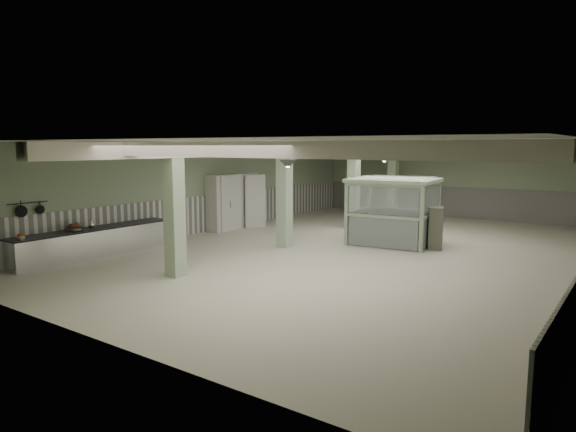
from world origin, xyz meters
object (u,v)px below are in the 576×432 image
Objects in this scene: guard_booth at (393,199)px; filing_cabinet at (436,228)px; walkin_cooler at (233,200)px; prep_counter at (94,242)px.

filing_cabinet is at bearing -10.32° from guard_booth.
guard_booth is (6.93, 0.78, 0.40)m from walkin_cooler.
prep_counter is 3.79× the size of filing_cabinet.
walkin_cooler is 6.98m from guard_booth.
prep_counter is 11.25m from filing_cabinet.
prep_counter is 2.06× the size of walkin_cooler.
prep_counter is 10.25m from guard_booth.
filing_cabinet is (8.54, 0.65, -0.50)m from walkin_cooler.
walkin_cooler is 0.84× the size of guard_booth.
prep_counter is 1.74× the size of guard_booth.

